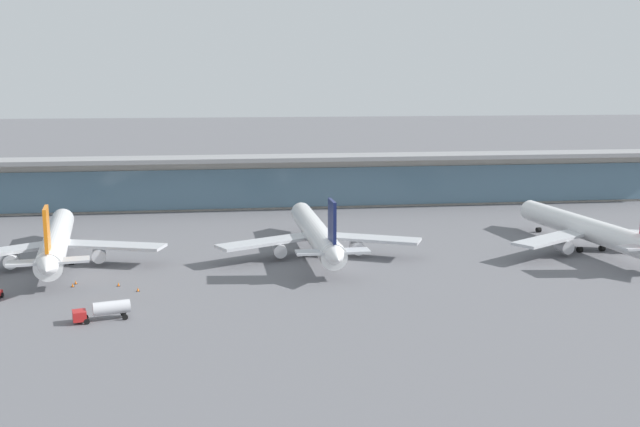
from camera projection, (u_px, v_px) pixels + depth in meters
name	position (u px, v px, depth m)	size (l,w,h in m)	color
ground_plane	(333.00, 264.00, 149.18)	(1200.00, 1200.00, 0.00)	slate
airliner_left_stand	(56.00, 241.00, 148.74)	(42.79, 56.11, 14.96)	white
airliner_centre_stand	(316.00, 233.00, 156.73)	(43.22, 56.09, 14.96)	white
airliner_right_stand	(588.00, 229.00, 160.66)	(42.95, 56.19, 14.96)	white
service_truck_mid_apron_red	(104.00, 310.00, 114.26)	(8.89, 4.34, 2.95)	#B21E1E
terminal_building	(297.00, 180.00, 215.28)	(242.23, 12.80, 15.20)	#B2ADA3
safety_cone_alpha	(118.00, 284.00, 133.35)	(0.62, 0.62, 0.70)	orange
safety_cone_bravo	(73.00, 285.00, 132.91)	(0.62, 0.62, 0.70)	orange
safety_cone_charlie	(76.00, 282.00, 134.74)	(0.62, 0.62, 0.70)	orange
safety_cone_echo	(138.00, 290.00, 130.11)	(0.62, 0.62, 0.70)	orange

